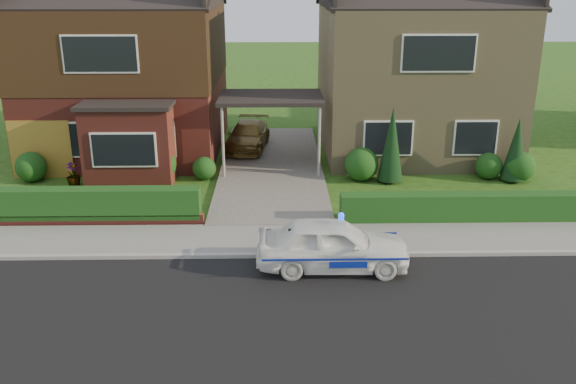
{
  "coord_description": "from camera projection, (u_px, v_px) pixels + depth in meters",
  "views": [
    {
      "loc": [
        0.19,
        -11.27,
        6.82
      ],
      "look_at": [
        0.48,
        3.5,
        1.64
      ],
      "focal_mm": 38.0,
      "sensor_mm": 36.0,
      "label": 1
    }
  ],
  "objects": [
    {
      "name": "shrub_right_near",
      "position": [
        361.0,
        164.0,
        21.61
      ],
      "size": [
        1.2,
        1.2,
        1.2
      ],
      "primitive_type": "sphere",
      "color": "#123A13",
      "rests_on": "ground"
    },
    {
      "name": "hedge_left",
      "position": [
        74.0,
        224.0,
        17.92
      ],
      "size": [
        7.5,
        0.55,
        0.9
      ],
      "primitive_type": "cube",
      "color": "#123A13",
      "rests_on": "ground"
    },
    {
      "name": "ground",
      "position": [
        269.0,
        320.0,
        12.89
      ],
      "size": [
        120.0,
        120.0,
        0.0
      ],
      "primitive_type": "plane",
      "color": "#244713",
      "rests_on": "ground"
    },
    {
      "name": "conifer_a",
      "position": [
        391.0,
        147.0,
        21.21
      ],
      "size": [
        0.9,
        0.9,
        2.6
      ],
      "primitive_type": "cone",
      "color": "black",
      "rests_on": "ground"
    },
    {
      "name": "carport_link",
      "position": [
        271.0,
        99.0,
        22.34
      ],
      "size": [
        3.8,
        3.0,
        2.77
      ],
      "color": "black",
      "rests_on": "ground"
    },
    {
      "name": "kerb",
      "position": [
        270.0,
        256.0,
        15.74
      ],
      "size": [
        60.0,
        0.16,
        0.12
      ],
      "primitive_type": "cube",
      "color": "#9E9993",
      "rests_on": "ground"
    },
    {
      "name": "potted_plant_c",
      "position": [
        73.0,
        175.0,
        20.99
      ],
      "size": [
        0.64,
        0.64,
        0.84
      ],
      "primitive_type": "imported",
      "rotation": [
        0.0,
        0.0,
        1.08
      ],
      "color": "gray",
      "rests_on": "ground"
    },
    {
      "name": "house_right",
      "position": [
        412.0,
        60.0,
        24.98
      ],
      "size": [
        7.5,
        8.06,
        7.25
      ],
      "color": "#96845C",
      "rests_on": "ground"
    },
    {
      "name": "police_car",
      "position": [
        333.0,
        245.0,
        14.97
      ],
      "size": [
        3.45,
        3.78,
        1.44
      ],
      "rotation": [
        0.0,
        0.0,
        1.55
      ],
      "color": "white",
      "rests_on": "ground"
    },
    {
      "name": "shrub_left_mid",
      "position": [
        157.0,
        165.0,
        21.37
      ],
      "size": [
        1.32,
        1.32,
        1.32
      ],
      "primitive_type": "sphere",
      "color": "#123A13",
      "rests_on": "ground"
    },
    {
      "name": "shrub_right_mid",
      "position": [
        489.0,
        166.0,
        21.83
      ],
      "size": [
        0.96,
        0.96,
        0.96
      ],
      "primitive_type": "sphere",
      "color": "#123A13",
      "rests_on": "ground"
    },
    {
      "name": "driveway",
      "position": [
        272.0,
        166.0,
        23.24
      ],
      "size": [
        3.8,
        12.0,
        0.12
      ],
      "primitive_type": "cube",
      "color": "#666059",
      "rests_on": "ground"
    },
    {
      "name": "garage_door",
      "position": [
        41.0,
        150.0,
        21.78
      ],
      "size": [
        2.2,
        0.1,
        2.1
      ],
      "primitive_type": "cube",
      "color": "olive",
      "rests_on": "ground"
    },
    {
      "name": "road",
      "position": [
        269.0,
        320.0,
        12.89
      ],
      "size": [
        60.0,
        6.0,
        0.02
      ],
      "primitive_type": "cube",
      "color": "black",
      "rests_on": "ground"
    },
    {
      "name": "potted_plant_b",
      "position": [
        115.0,
        176.0,
        21.16
      ],
      "size": [
        0.5,
        0.46,
        0.72
      ],
      "primitive_type": "imported",
      "rotation": [
        0.0,
        0.0,
        0.44
      ],
      "color": "gray",
      "rests_on": "ground"
    },
    {
      "name": "dwarf_wall",
      "position": [
        71.0,
        220.0,
        17.72
      ],
      "size": [
        7.7,
        0.25,
        0.36
      ],
      "primitive_type": "cube",
      "color": "maroon",
      "rests_on": "ground"
    },
    {
      "name": "conifer_b",
      "position": [
        516.0,
        151.0,
        21.36
      ],
      "size": [
        0.9,
        0.9,
        2.2
      ],
      "primitive_type": "cone",
      "color": "black",
      "rests_on": "ground"
    },
    {
      "name": "sidewalk",
      "position": [
        270.0,
        239.0,
        16.74
      ],
      "size": [
        60.0,
        2.0,
        0.1
      ],
      "primitive_type": "cube",
      "color": "slate",
      "rests_on": "ground"
    },
    {
      "name": "shrub_right_far",
      "position": [
        520.0,
        167.0,
        21.55
      ],
      "size": [
        1.08,
        1.08,
        1.08
      ],
      "primitive_type": "sphere",
      "color": "#123A13",
      "rests_on": "ground"
    },
    {
      "name": "shrub_left_far",
      "position": [
        31.0,
        167.0,
        21.51
      ],
      "size": [
        1.08,
        1.08,
        1.08
      ],
      "primitive_type": "sphere",
      "color": "#123A13",
      "rests_on": "ground"
    },
    {
      "name": "driveway_car",
      "position": [
        248.0,
        136.0,
        25.29
      ],
      "size": [
        1.94,
        3.89,
        1.09
      ],
      "primitive_type": "imported",
      "rotation": [
        0.0,
        0.0,
        -0.11
      ],
      "color": "brown",
      "rests_on": "driveway"
    },
    {
      "name": "shrub_left_near",
      "position": [
        204.0,
        168.0,
        21.76
      ],
      "size": [
        0.84,
        0.84,
        0.84
      ],
      "primitive_type": "sphere",
      "color": "#123A13",
      "rests_on": "ground"
    },
    {
      "name": "house_left",
      "position": [
        128.0,
        58.0,
        24.63
      ],
      "size": [
        7.5,
        9.53,
        7.25
      ],
      "color": "maroon",
      "rests_on": "ground"
    },
    {
      "name": "hedge_right",
      "position": [
        466.0,
        222.0,
        18.04
      ],
      "size": [
        7.5,
        0.55,
        0.8
      ],
      "primitive_type": "cube",
      "color": "#123A13",
      "rests_on": "ground"
    }
  ]
}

